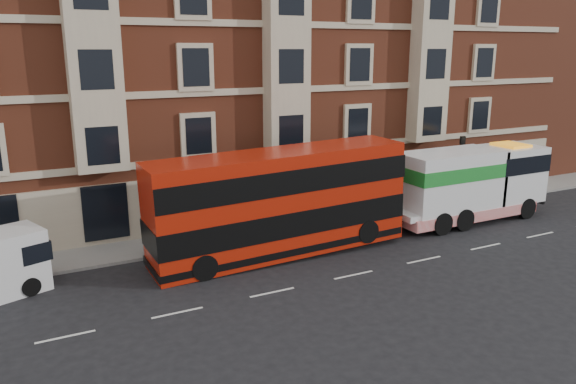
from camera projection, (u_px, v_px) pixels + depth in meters
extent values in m
plane|color=black|center=(353.00, 275.00, 24.86)|extent=(120.00, 120.00, 0.00)
cube|color=slate|center=(279.00, 227.00, 31.30)|extent=(90.00, 3.00, 0.15)
cube|color=brown|center=(233.00, 60.00, 35.75)|extent=(45.00, 12.00, 18.00)
cube|color=brown|center=(574.00, 57.00, 48.83)|extent=(18.00, 10.00, 18.00)
cylinder|color=black|center=(179.00, 211.00, 27.01)|extent=(0.14, 0.14, 4.00)
cube|color=black|center=(177.00, 168.00, 26.48)|extent=(0.35, 0.15, 0.50)
cylinder|color=black|center=(460.00, 174.00, 34.97)|extent=(0.14, 0.14, 4.00)
cube|color=black|center=(463.00, 140.00, 34.45)|extent=(0.35, 0.15, 0.50)
cube|color=#B21B09|center=(279.00, 203.00, 26.67)|extent=(12.53, 2.80, 4.92)
cube|color=black|center=(279.00, 217.00, 26.85)|extent=(12.57, 2.86, 1.17)
cube|color=black|center=(279.00, 176.00, 26.35)|extent=(12.57, 2.86, 1.12)
cylinder|color=black|center=(204.00, 267.00, 24.21)|extent=(1.16, 0.36, 1.16)
cylinder|color=black|center=(187.00, 249.00, 26.39)|extent=(1.16, 0.36, 1.16)
cylinder|color=black|center=(367.00, 231.00, 27.89)|extent=(1.16, 0.36, 1.16)
cylinder|color=black|center=(340.00, 218.00, 30.07)|extent=(1.16, 0.36, 1.16)
cube|color=white|center=(465.00, 203.00, 32.37)|extent=(10.07, 2.57, 0.34)
cube|color=white|center=(508.00, 173.00, 33.45)|extent=(3.58, 2.80, 3.24)
cube|color=white|center=(450.00, 180.00, 31.40)|extent=(6.04, 2.80, 3.24)
cube|color=#1D832A|center=(450.00, 170.00, 31.26)|extent=(6.10, 2.84, 0.78)
cube|color=red|center=(462.00, 210.00, 32.37)|extent=(8.95, 2.86, 0.62)
cylinder|color=black|center=(526.00, 208.00, 32.98)|extent=(1.23, 0.39, 1.23)
cylinder|color=black|center=(493.00, 198.00, 35.16)|extent=(1.23, 0.39, 1.23)
cylinder|color=black|center=(463.00, 220.00, 30.80)|extent=(1.23, 0.45, 1.23)
cylinder|color=black|center=(432.00, 208.00, 32.98)|extent=(1.23, 0.45, 1.23)
cylinder|color=black|center=(441.00, 224.00, 30.11)|extent=(1.23, 0.45, 1.23)
cylinder|color=black|center=(411.00, 212.00, 32.29)|extent=(1.23, 0.45, 1.23)
cylinder|color=black|center=(31.00, 287.00, 22.73)|extent=(0.80, 0.49, 0.76)
cylinder|color=black|center=(12.00, 274.00, 24.00)|extent=(0.80, 0.49, 0.76)
imported|color=#1B1E37|center=(148.00, 237.00, 26.92)|extent=(0.66, 0.51, 1.62)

